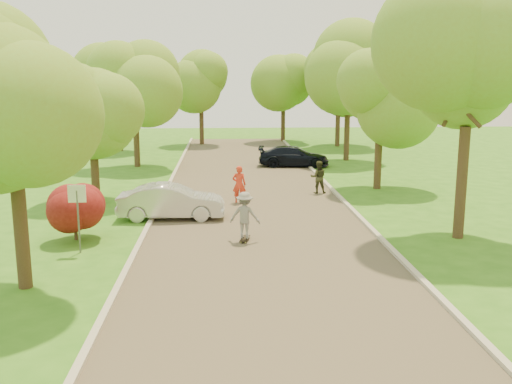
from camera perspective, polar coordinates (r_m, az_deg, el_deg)
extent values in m
plane|color=#316F1A|center=(14.64, 1.91, -10.35)|extent=(100.00, 100.00, 0.00)
cube|color=#4C4438|center=(22.25, 0.03, -2.74)|extent=(8.00, 60.00, 0.01)
cube|color=#B2AD9E|center=(22.37, -10.40, -2.70)|extent=(0.18, 60.00, 0.12)
cube|color=#B2AD9E|center=(22.83, 10.23, -2.41)|extent=(0.18, 60.00, 0.12)
cylinder|color=#59595E|center=(18.65, -17.32, -2.87)|extent=(0.06, 0.06, 2.00)
cube|color=white|center=(18.46, -17.48, -0.16)|extent=(0.55, 0.04, 0.55)
cylinder|color=#382619|center=(20.34, -17.59, -3.62)|extent=(0.12, 0.12, 0.70)
sphere|color=#590F0F|center=(20.16, -17.71, -1.56)|extent=(1.70, 1.70, 1.70)
cylinder|color=#382619|center=(15.87, -22.50, -2.69)|extent=(0.36, 0.36, 3.60)
sphere|color=olive|center=(15.46, -23.40, 8.83)|extent=(4.60, 4.60, 4.60)
sphere|color=olive|center=(15.24, -21.11, 11.57)|extent=(3.45, 3.45, 3.45)
cylinder|color=#382619|center=(26.46, -15.84, 2.55)|extent=(0.36, 0.36, 3.15)
sphere|color=olive|center=(26.20, -16.17, 8.69)|extent=(4.20, 4.20, 4.20)
sphere|color=olive|center=(26.05, -14.88, 10.13)|extent=(3.15, 3.15, 3.15)
cylinder|color=#382619|center=(36.11, -11.88, 5.51)|extent=(0.36, 0.36, 3.83)
sphere|color=olive|center=(35.94, -12.10, 10.84)|extent=(4.80, 4.80, 4.80)
sphere|color=olive|center=(35.85, -10.99, 12.03)|extent=(3.60, 3.60, 3.60)
cylinder|color=#382619|center=(20.53, 19.86, 0.84)|extent=(0.36, 0.36, 3.83)
sphere|color=olive|center=(20.23, 20.52, 10.38)|extent=(5.00, 5.00, 5.00)
sphere|color=olive|center=(20.55, 22.62, 12.33)|extent=(3.75, 3.75, 3.75)
cylinder|color=#382619|center=(28.84, 12.13, 3.65)|extent=(0.36, 0.36, 3.38)
sphere|color=olive|center=(28.61, 12.38, 9.63)|extent=(4.40, 4.40, 4.40)
sphere|color=olive|center=(28.78, 13.72, 10.89)|extent=(3.30, 3.30, 3.30)
cylinder|color=#382619|center=(38.60, 9.08, 6.14)|extent=(0.36, 0.36, 4.05)
sphere|color=olive|center=(38.45, 9.25, 11.47)|extent=(5.20, 5.20, 5.20)
sphere|color=olive|center=(38.64, 10.44, 12.58)|extent=(3.90, 3.90, 3.90)
cylinder|color=#382619|center=(44.37, -13.46, 6.34)|extent=(0.36, 0.36, 3.60)
sphere|color=olive|center=(44.23, -13.66, 10.60)|extent=(5.00, 5.00, 5.00)
sphere|color=olive|center=(44.11, -12.73, 11.61)|extent=(3.75, 3.75, 3.75)
cylinder|color=#382619|center=(46.61, 8.18, 6.89)|extent=(0.36, 0.36, 3.83)
sphere|color=olive|center=(46.48, 8.30, 11.09)|extent=(5.00, 5.00, 5.00)
sphere|color=olive|center=(46.64, 9.25, 11.98)|extent=(3.75, 3.75, 3.75)
cylinder|color=#382619|center=(47.72, -5.47, 6.78)|extent=(0.36, 0.36, 3.38)
sphere|color=olive|center=(47.58, -5.54, 10.54)|extent=(4.80, 4.80, 4.80)
sphere|color=olive|center=(47.56, -4.67, 11.42)|extent=(3.60, 3.60, 3.60)
cylinder|color=#382619|center=(49.96, 2.72, 7.15)|extent=(0.36, 0.36, 3.60)
sphere|color=olive|center=(49.83, 2.76, 10.94)|extent=(5.00, 5.00, 5.00)
sphere|color=olive|center=(49.92, 3.64, 11.79)|extent=(3.75, 3.75, 3.75)
imported|color=#BCBBC0|center=(22.47, -8.46, -0.95)|extent=(4.15, 1.49, 1.36)
imported|color=black|center=(35.59, 3.79, 3.58)|extent=(4.54, 2.26, 1.27)
cube|color=black|center=(19.31, -1.11, -4.65)|extent=(0.41, 0.84, 0.02)
cylinder|color=#BFCC4C|center=(19.58, -0.74, -4.59)|extent=(0.04, 0.07, 0.06)
cylinder|color=#BFCC4C|center=(19.61, -1.15, -4.57)|extent=(0.04, 0.07, 0.06)
cylinder|color=#BFCC4C|center=(19.04, -1.07, -5.06)|extent=(0.04, 0.07, 0.06)
cylinder|color=#BFCC4C|center=(19.07, -1.50, -5.03)|extent=(0.04, 0.07, 0.06)
imported|color=gray|center=(19.10, -1.12, -2.34)|extent=(1.14, 0.82, 1.59)
imported|color=red|center=(25.03, -1.70, 0.76)|extent=(0.64, 0.46, 1.65)
imported|color=#30331E|center=(27.26, 6.24, 1.48)|extent=(0.80, 0.64, 1.57)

